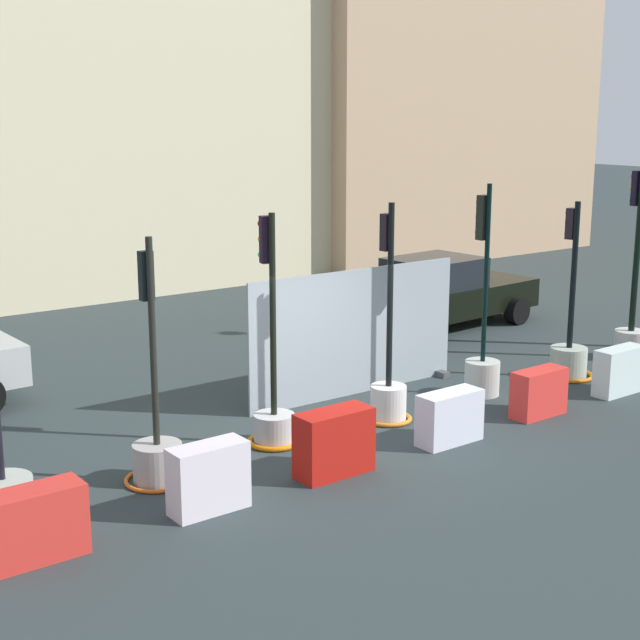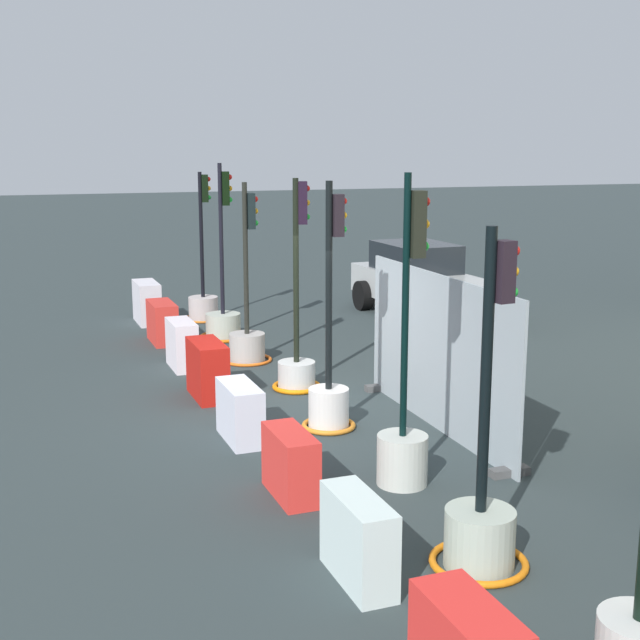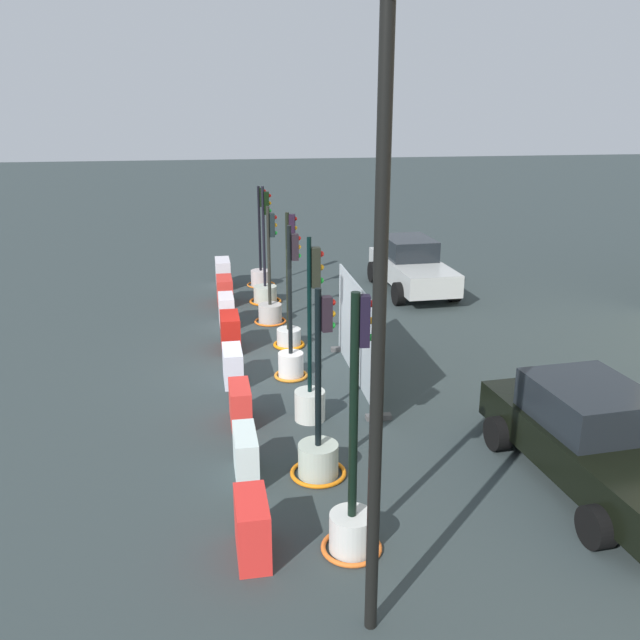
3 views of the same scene
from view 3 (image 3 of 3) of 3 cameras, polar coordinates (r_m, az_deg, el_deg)
The scene contains 21 objects.
ground_plane at distance 16.17m, azimuth -4.04°, elevation -3.56°, with size 120.00×120.00×0.00m, color #2E393A.
traffic_light_0 at distance 22.83m, azimuth -5.00°, elevation 4.10°, with size 0.95×0.95×3.31m.
traffic_light_1 at distance 20.87m, azimuth -4.63°, elevation 2.77°, with size 0.99×0.99×3.54m.
traffic_light_2 at distance 18.93m, azimuth -4.21°, elevation 1.23°, with size 0.90×0.90×3.25m.
traffic_light_3 at distance 17.02m, azimuth -2.63°, elevation -0.46°, with size 0.80×0.80×3.39m.
traffic_light_4 at distance 15.10m, azimuth -2.45°, elevation -2.82°, with size 0.76×0.76×3.43m.
traffic_light_5 at distance 13.05m, azimuth -0.81°, elevation -5.55°, with size 0.60×0.60×3.60m.
traffic_light_6 at distance 11.30m, azimuth -0.12°, elevation -10.76°, with size 0.94×0.94×3.21m.
traffic_light_7 at distance 9.54m, azimuth 2.75°, elevation -15.69°, with size 0.85×0.85×3.70m.
construction_barrier_0 at distance 22.85m, azimuth -8.17°, elevation 3.93°, with size 1.15×0.49×0.92m.
construction_barrier_1 at distance 20.89m, azimuth -8.03°, elevation 2.46°, with size 1.11×0.48×0.81m.
construction_barrier_2 at distance 18.81m, azimuth -7.88°, elevation 0.80°, with size 0.98×0.42×0.85m.
construction_barrier_3 at distance 16.96m, azimuth -7.57°, elevation -1.03°, with size 1.08×0.48×0.89m.
construction_barrier_4 at distance 15.01m, azimuth -7.35°, elevation -3.82°, with size 1.03×0.43×0.77m.
construction_barrier_5 at distance 13.16m, azimuth -6.73°, elevation -7.05°, with size 0.97×0.41×0.76m.
construction_barrier_6 at distance 11.33m, azimuth -6.27°, elevation -11.25°, with size 1.02×0.38×0.81m.
construction_barrier_7 at distance 9.59m, azimuth -5.73°, elevation -17.02°, with size 0.97×0.45×0.86m.
car_black_sedan at distance 11.83m, azimuth 22.09°, elevation -9.23°, with size 4.71×2.43×1.59m.
car_silver_hatchback at distance 22.26m, azimuth 7.69°, elevation 4.56°, with size 4.61×2.18×1.67m.
street_lamp_post at distance 6.74m, azimuth 5.09°, elevation 3.63°, with size 0.36×0.36×7.10m.
site_fence_panel at distance 14.73m, azimuth 3.24°, elevation -1.40°, with size 4.29×0.50×2.17m.
Camera 3 is at (15.00, -1.27, 5.91)m, focal length 38.01 mm.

